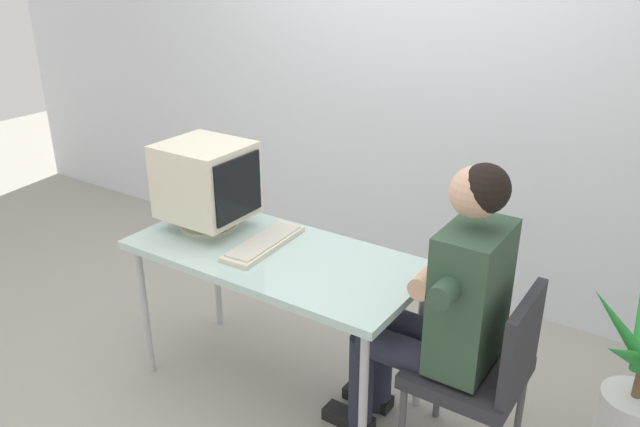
% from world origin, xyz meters
% --- Properties ---
extents(ground_plane, '(12.00, 12.00, 0.00)m').
position_xyz_m(ground_plane, '(0.00, 0.00, 0.00)').
color(ground_plane, '#9E998E').
extents(wall_back, '(8.00, 0.10, 3.00)m').
position_xyz_m(wall_back, '(0.30, 1.40, 1.50)').
color(wall_back, silver).
rests_on(wall_back, ground_plane).
extents(desk, '(1.38, 0.64, 0.75)m').
position_xyz_m(desk, '(0.00, 0.00, 0.69)').
color(desk, '#B7B7BC').
rests_on(desk, ground_plane).
extents(crt_monitor, '(0.41, 0.36, 0.43)m').
position_xyz_m(crt_monitor, '(-0.43, 0.04, 0.99)').
color(crt_monitor, beige).
rests_on(crt_monitor, desk).
extents(keyboard, '(0.18, 0.48, 0.03)m').
position_xyz_m(keyboard, '(-0.08, 0.02, 0.76)').
color(keyboard, beige).
rests_on(keyboard, desk).
extents(office_chair, '(0.43, 0.43, 0.85)m').
position_xyz_m(office_chair, '(0.99, 0.05, 0.49)').
color(office_chair, '#4C4C51').
rests_on(office_chair, ground_plane).
extents(person_seated, '(0.71, 0.56, 1.33)m').
position_xyz_m(person_seated, '(0.80, 0.05, 0.72)').
color(person_seated, '#334C38').
rests_on(person_seated, ground_plane).
extents(potted_plant, '(0.61, 0.62, 0.73)m').
position_xyz_m(potted_plant, '(1.52, 0.54, 0.30)').
color(potted_plant, silver).
rests_on(potted_plant, ground_plane).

